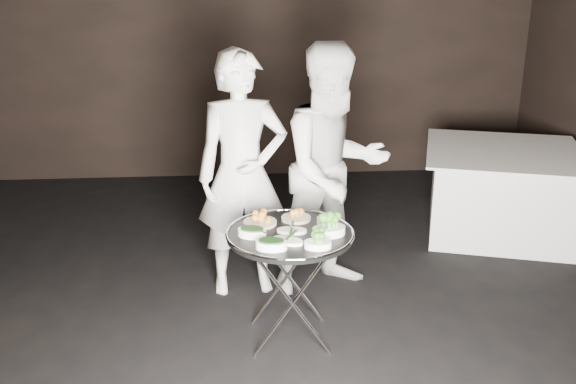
{
  "coord_description": "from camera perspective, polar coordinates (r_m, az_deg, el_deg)",
  "views": [
    {
      "loc": [
        -0.23,
        -3.57,
        2.27
      ],
      "look_at": [
        0.06,
        0.16,
        0.95
      ],
      "focal_mm": 40.0,
      "sensor_mm": 36.0,
      "label": 1
    }
  ],
  "objects": [
    {
      "name": "potato_plate_a",
      "position": [
        4.03,
        -2.51,
        -2.42
      ],
      "size": [
        0.21,
        0.21,
        0.08
      ],
      "rotation": [
        0.0,
        0.0,
        -0.19
      ],
      "color": "beige",
      "rests_on": "serving_tray"
    },
    {
      "name": "greens_bowl",
      "position": [
        4.04,
        3.35,
        -2.44
      ],
      "size": [
        0.11,
        0.11,
        0.06
      ],
      "rotation": [
        0.0,
        0.0,
        -0.01
      ],
      "color": "white",
      "rests_on": "serving_tray"
    },
    {
      "name": "serving_utensils",
      "position": [
        3.96,
        0.33,
        -2.58
      ],
      "size": [
        0.58,
        0.42,
        0.01
      ],
      "color": "silver",
      "rests_on": "serving_tray"
    },
    {
      "name": "floor",
      "position": [
        4.25,
        -0.67,
        -13.25
      ],
      "size": [
        6.0,
        7.0,
        0.05
      ],
      "primitive_type": "cube",
      "color": "black",
      "rests_on": "ground"
    },
    {
      "name": "waiter_right",
      "position": [
        4.56,
        4.1,
        1.91
      ],
      "size": [
        1.06,
        0.95,
        1.8
      ],
      "primitive_type": "imported",
      "rotation": [
        0.0,
        0.0,
        0.36
      ],
      "color": "silver",
      "rests_on": "floor"
    },
    {
      "name": "potato_plate_b",
      "position": [
        4.1,
        0.72,
        -2.07
      ],
      "size": [
        0.19,
        0.19,
        0.07
      ],
      "rotation": [
        0.0,
        0.0,
        0.06
      ],
      "color": "beige",
      "rests_on": "serving_tray"
    },
    {
      "name": "asparagus_plate_b",
      "position": [
        3.77,
        -0.01,
        -4.26
      ],
      "size": [
        0.22,
        0.19,
        0.04
      ],
      "rotation": [
        0.0,
        0.0,
        -0.52
      ],
      "color": "white",
      "rests_on": "serving_tray"
    },
    {
      "name": "spinach_bowl_b",
      "position": [
        3.68,
        -1.49,
        -4.58
      ],
      "size": [
        0.2,
        0.15,
        0.08
      ],
      "rotation": [
        0.0,
        0.0,
        -0.18
      ],
      "color": "white",
      "rests_on": "serving_tray"
    },
    {
      "name": "serving_tray",
      "position": [
        3.91,
        0.17,
        -3.76
      ],
      "size": [
        0.79,
        0.79,
        0.04
      ],
      "color": "black",
      "rests_on": "tray_stand"
    },
    {
      "name": "dining_table",
      "position": [
        6.01,
        18.35,
        0.08
      ],
      "size": [
        1.33,
        1.33,
        0.76
      ],
      "rotation": [
        0.0,
        0.0,
        -0.3
      ],
      "color": "white",
      "rests_on": "floor"
    },
    {
      "name": "waiter_left",
      "position": [
        4.53,
        -4.08,
        1.52
      ],
      "size": [
        0.69,
        0.5,
        1.76
      ],
      "primitive_type": "imported",
      "rotation": [
        0.0,
        0.0,
        0.12
      ],
      "color": "silver",
      "rests_on": "floor"
    },
    {
      "name": "broccoli_bowl_a",
      "position": [
        3.87,
        3.7,
        -3.29
      ],
      "size": [
        0.23,
        0.19,
        0.08
      ],
      "rotation": [
        0.0,
        0.0,
        0.27
      ],
      "color": "white",
      "rests_on": "serving_tray"
    },
    {
      "name": "asparagus_plate_a",
      "position": [
        3.91,
        0.34,
        -3.37
      ],
      "size": [
        0.2,
        0.13,
        0.04
      ],
      "rotation": [
        0.0,
        0.0,
        -0.17
      ],
      "color": "white",
      "rests_on": "serving_tray"
    },
    {
      "name": "broccoli_bowl_b",
      "position": [
        3.7,
        2.68,
        -4.55
      ],
      "size": [
        0.17,
        0.13,
        0.07
      ],
      "rotation": [
        0.0,
        0.0,
        -0.09
      ],
      "color": "white",
      "rests_on": "serving_tray"
    },
    {
      "name": "tray_stand",
      "position": [
        4.05,
        0.17,
        -8.0
      ],
      "size": [
        0.49,
        0.42,
        0.72
      ],
      "rotation": [
        0.0,
        0.0,
        0.09
      ],
      "color": "silver",
      "rests_on": "floor"
    },
    {
      "name": "spinach_bowl_a",
      "position": [
        3.85,
        -3.21,
        -3.5
      ],
      "size": [
        0.2,
        0.16,
        0.07
      ],
      "rotation": [
        0.0,
        0.0,
        -0.33
      ],
      "color": "white",
      "rests_on": "serving_tray"
    },
    {
      "name": "wall_back",
      "position": [
        7.14,
        -2.65,
        13.22
      ],
      "size": [
        6.0,
        0.05,
        3.0
      ],
      "primitive_type": "cube",
      "color": "black",
      "rests_on": "floor"
    }
  ]
}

